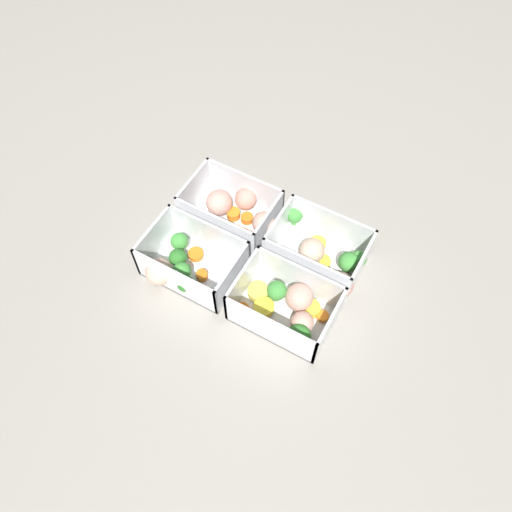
# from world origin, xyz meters

# --- Properties ---
(ground_plane) EXTENTS (4.00, 4.00, 0.00)m
(ground_plane) POSITION_xyz_m (0.00, 0.00, 0.00)
(ground_plane) COLOR gray
(container_near_left) EXTENTS (0.17, 0.14, 0.08)m
(container_near_left) POSITION_xyz_m (-0.10, -0.08, 0.03)
(container_near_left) COLOR white
(container_near_left) RESTS_ON ground_plane
(container_near_right) EXTENTS (0.17, 0.12, 0.08)m
(container_near_right) POSITION_xyz_m (0.10, -0.06, 0.03)
(container_near_right) COLOR white
(container_near_right) RESTS_ON ground_plane
(container_far_left) EXTENTS (0.18, 0.12, 0.08)m
(container_far_left) POSITION_xyz_m (-0.08, 0.07, 0.03)
(container_far_left) COLOR white
(container_far_left) RESTS_ON ground_plane
(container_far_right) EXTENTS (0.18, 0.13, 0.08)m
(container_far_right) POSITION_xyz_m (0.10, 0.06, 0.03)
(container_far_right) COLOR white
(container_far_right) RESTS_ON ground_plane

